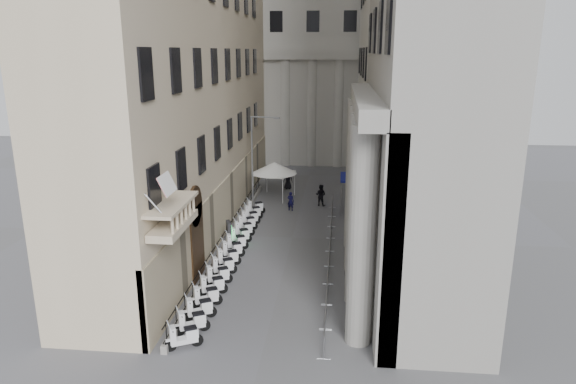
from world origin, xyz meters
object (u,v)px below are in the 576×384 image
(security_tent, at_px, (271,167))
(street_lamp, at_px, (255,153))
(scooter_0, at_px, (185,348))
(pedestrian_b, at_px, (321,195))
(pedestrian_a, at_px, (291,201))
(info_kiosk, at_px, (229,234))

(security_tent, xyz_separation_m, street_lamp, (-0.98, -2.81, 1.81))
(scooter_0, distance_m, street_lamp, 22.98)
(pedestrian_b, bearing_deg, pedestrian_a, 52.95)
(pedestrian_a, distance_m, pedestrian_b, 2.95)
(scooter_0, relative_size, info_kiosk, 0.82)
(security_tent, height_order, street_lamp, street_lamp)
(street_lamp, bearing_deg, security_tent, 78.33)
(scooter_0, bearing_deg, pedestrian_a, -34.55)
(security_tent, relative_size, info_kiosk, 2.20)
(pedestrian_a, bearing_deg, scooter_0, 99.65)
(scooter_0, xyz_separation_m, pedestrian_a, (2.78, 21.09, 0.81))
(pedestrian_a, relative_size, pedestrian_b, 0.86)
(scooter_0, bearing_deg, pedestrian_b, -39.98)
(street_lamp, bearing_deg, pedestrian_a, -16.79)
(street_lamp, distance_m, pedestrian_b, 6.68)
(pedestrian_a, bearing_deg, info_kiosk, 86.02)
(info_kiosk, bearing_deg, street_lamp, 68.26)
(scooter_0, relative_size, street_lamp, 0.20)
(pedestrian_a, xyz_separation_m, pedestrian_b, (2.44, 1.65, 0.13))
(pedestrian_a, bearing_deg, security_tent, -45.54)
(scooter_0, xyz_separation_m, info_kiosk, (-0.59, 12.38, 0.93))
(security_tent, height_order, pedestrian_a, security_tent)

